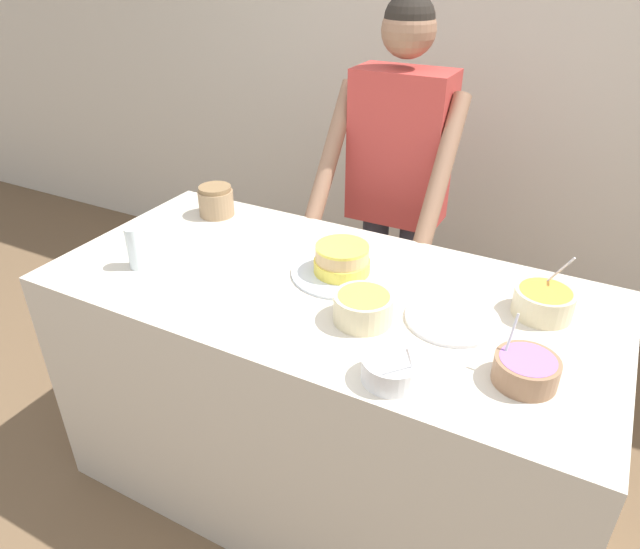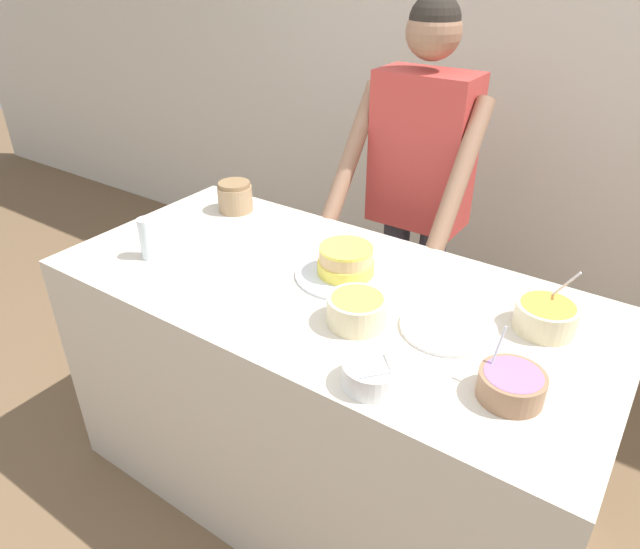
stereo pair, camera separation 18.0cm
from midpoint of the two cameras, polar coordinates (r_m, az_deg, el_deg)
name	(u,v)px [view 2 (the right image)]	position (r m, az deg, el deg)	size (l,w,h in m)	color
wall_back	(509,84)	(3.17, 20.02, 17.44)	(10.00, 0.05, 2.60)	beige
counter	(325,394)	(2.15, 2.96, -11.91)	(1.85, 0.88, 0.94)	beige
person_baker	(420,174)	(2.48, 12.01, 9.75)	(0.54, 0.49, 1.76)	#2D2D38
cake	(346,264)	(1.91, 5.30, 0.98)	(0.34, 0.34, 0.11)	silver
frosting_bowl_white	(373,373)	(1.47, 8.85, -9.80)	(0.16, 0.16, 0.15)	white
frosting_bowl_purple	(511,384)	(1.52, 21.92, -10.29)	(0.16, 0.16, 0.17)	#936B4C
frosting_bowl_olive	(357,309)	(1.67, 6.82, -3.58)	(0.18, 0.18, 0.09)	beige
frosting_bowl_orange	(546,316)	(1.79, 24.38, -3.87)	(0.18, 0.18, 0.18)	beige
drinking_glass	(148,238)	(2.06, -14.45, 3.46)	(0.06, 0.06, 0.15)	silver
ceramic_plate	(448,327)	(1.72, 15.65, -5.21)	(0.28, 0.28, 0.01)	silver
stoneware_jar	(235,197)	(2.39, -6.36, 7.68)	(0.14, 0.14, 0.12)	#9E7F5B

